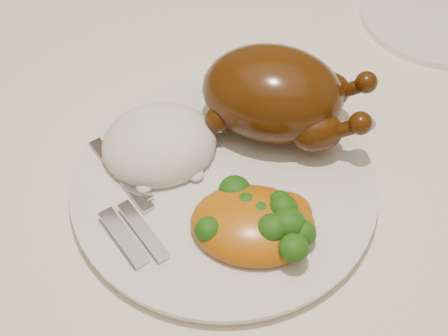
{
  "coord_description": "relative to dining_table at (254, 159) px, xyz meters",
  "views": [
    {
      "loc": [
        -0.11,
        -0.52,
        1.28
      ],
      "look_at": [
        -0.06,
        -0.12,
        0.8
      ],
      "focal_mm": 50.0,
      "sensor_mm": 36.0,
      "label": 1
    }
  ],
  "objects": [
    {
      "name": "cutlery",
      "position": [
        -0.15,
        -0.15,
        0.12
      ],
      "size": [
        0.08,
        0.17,
        0.01
      ],
      "rotation": [
        0.0,
        0.0,
        0.48
      ],
      "color": "silver",
      "rests_on": "dinner_plate"
    },
    {
      "name": "dinner_plate",
      "position": [
        -0.06,
        -0.12,
        0.11
      ],
      "size": [
        0.34,
        0.34,
        0.01
      ],
      "primitive_type": "cylinder",
      "rotation": [
        0.0,
        0.0,
        -0.1
      ],
      "color": "white",
      "rests_on": "tablecloth"
    },
    {
      "name": "tablecloth",
      "position": [
        0.0,
        0.0,
        0.07
      ],
      "size": [
        1.73,
        1.03,
        0.18
      ],
      "color": "white",
      "rests_on": "dining_table"
    },
    {
      "name": "roast_chicken",
      "position": [
        0.01,
        -0.05,
        0.16
      ],
      "size": [
        0.2,
        0.16,
        0.1
      ],
      "rotation": [
        0.0,
        0.0,
        -0.38
      ],
      "color": "#4A2407",
      "rests_on": "dinner_plate"
    },
    {
      "name": "mac_and_cheese",
      "position": [
        -0.03,
        -0.18,
        0.13
      ],
      "size": [
        0.14,
        0.12,
        0.05
      ],
      "rotation": [
        0.0,
        0.0,
        -0.26
      ],
      "color": "#CD620D",
      "rests_on": "dinner_plate"
    },
    {
      "name": "side_plate",
      "position": [
        0.27,
        0.12,
        0.11
      ],
      "size": [
        0.24,
        0.24,
        0.01
      ],
      "primitive_type": "cylinder",
      "rotation": [
        0.0,
        0.0,
        0.13
      ],
      "color": "white",
      "rests_on": "tablecloth"
    },
    {
      "name": "dining_table",
      "position": [
        0.0,
        0.0,
        0.0
      ],
      "size": [
        1.6,
        0.9,
        0.76
      ],
      "color": "brown",
      "rests_on": "floor"
    },
    {
      "name": "rice_mound",
      "position": [
        -0.12,
        -0.07,
        0.13
      ],
      "size": [
        0.14,
        0.13,
        0.06
      ],
      "rotation": [
        0.0,
        0.0,
        0.15
      ],
      "color": "white",
      "rests_on": "dinner_plate"
    }
  ]
}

